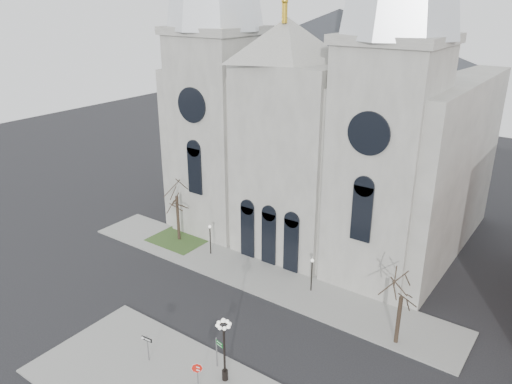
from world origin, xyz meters
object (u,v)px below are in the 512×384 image
Objects in this scene: stop_sign at (197,371)px; globe_lamp at (224,342)px; one_way_sign at (148,344)px; street_name_sign at (217,350)px.

globe_lamp reaches higher than stop_sign.
stop_sign is 2.57m from globe_lamp.
stop_sign reaches higher than one_way_sign.
globe_lamp is at bearing 50.10° from stop_sign.
street_name_sign is (-0.37, 2.52, -0.17)m from stop_sign.
stop_sign is 0.44× the size of globe_lamp.
stop_sign is 0.91× the size of street_name_sign.
stop_sign is at bearing -70.57° from street_name_sign.
street_name_sign is at bearing 84.20° from stop_sign.
street_name_sign reaches higher than one_way_sign.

